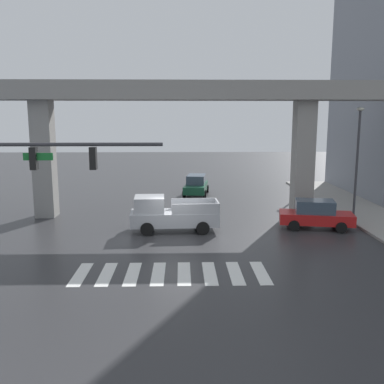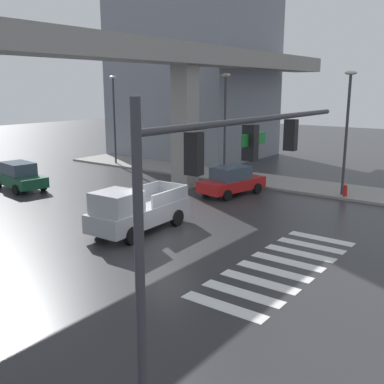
{
  "view_description": "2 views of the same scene",
  "coord_description": "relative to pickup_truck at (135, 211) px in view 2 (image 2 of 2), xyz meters",
  "views": [
    {
      "loc": [
        0.45,
        -22.86,
        6.58
      ],
      "look_at": [
        1.06,
        1.12,
        2.39
      ],
      "focal_mm": 39.95,
      "sensor_mm": 36.0,
      "label": 1
    },
    {
      "loc": [
        -14.25,
        -12.07,
        6.34
      ],
      "look_at": [
        2.37,
        0.33,
        1.53
      ],
      "focal_mm": 42.39,
      "sensor_mm": 36.0,
      "label": 2
    }
  ],
  "objects": [
    {
      "name": "ground_plane",
      "position": [
        0.26,
        -1.52,
        -0.99
      ],
      "size": [
        120.0,
        120.0,
        0.0
      ],
      "primitive_type": "plane",
      "color": "#2D2D30"
    },
    {
      "name": "crosswalk_stripes",
      "position": [
        0.26,
        -6.99,
        -0.98
      ],
      "size": [
        8.25,
        2.8,
        0.01
      ],
      "color": "silver",
      "rests_on": "ground"
    },
    {
      "name": "elevated_overpass",
      "position": [
        0.26,
        4.04,
        6.7
      ],
      "size": [
        55.21,
        2.45,
        8.9
      ],
      "color": "gray",
      "rests_on": "ground"
    },
    {
      "name": "sidewalk_east",
      "position": [
        13.4,
        0.48,
        -0.91
      ],
      "size": [
        4.0,
        36.0,
        0.15
      ],
      "primitive_type": "cube",
      "color": "gray",
      "rests_on": "ground"
    },
    {
      "name": "pickup_truck",
      "position": [
        0.0,
        0.0,
        0.0
      ],
      "size": [
        5.18,
        2.26,
        2.08
      ],
      "color": "#A8AAAF",
      "rests_on": "ground"
    },
    {
      "name": "sedan_dark_green",
      "position": [
        1.98,
        11.97,
        -0.14
      ],
      "size": [
        2.41,
        4.5,
        1.72
      ],
      "color": "#14472D",
      "rests_on": "ground"
    },
    {
      "name": "sedan_red",
      "position": [
        8.77,
        0.43,
        -0.14
      ],
      "size": [
        4.56,
        2.56,
        1.72
      ],
      "color": "red",
      "rests_on": "ground"
    },
    {
      "name": "traffic_signal_mast",
      "position": [
        -5.93,
        -8.4,
        3.56
      ],
      "size": [
        8.69,
        0.32,
        6.2
      ],
      "color": "#38383D",
      "rests_on": "ground"
    },
    {
      "name": "street_lamp_near_corner",
      "position": [
        12.2,
        -5.11,
        3.57
      ],
      "size": [
        0.44,
        0.7,
        7.24
      ],
      "color": "#38383D",
      "rests_on": "ground"
    },
    {
      "name": "street_lamp_mid_block",
      "position": [
        12.2,
        3.16,
        3.57
      ],
      "size": [
        0.44,
        0.7,
        7.24
      ],
      "color": "#38383D",
      "rests_on": "ground"
    },
    {
      "name": "street_lamp_far_north",
      "position": [
        12.2,
        13.9,
        3.57
      ],
      "size": [
        0.44,
        0.7,
        7.24
      ],
      "color": "#38383D",
      "rests_on": "ground"
    },
    {
      "name": "fire_hydrant",
      "position": [
        11.8,
        -5.43,
        -0.56
      ],
      "size": [
        0.24,
        0.24,
        0.85
      ],
      "color": "red",
      "rests_on": "ground"
    }
  ]
}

